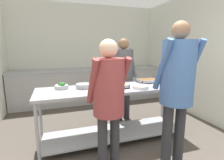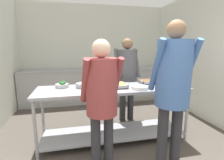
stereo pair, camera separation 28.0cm
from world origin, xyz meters
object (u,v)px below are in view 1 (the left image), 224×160
object	(u,v)px
sauce_pan	(84,86)
cook_behind_counter	(123,71)
serving_tray_vegetables	(112,86)
serving_tray_roast	(148,81)
plate_stack	(141,87)
broccoli_bowl	(62,86)
guest_serving_left	(109,93)
guest_serving_right	(177,81)
water_bottle	(116,63)

from	to	relation	value
sauce_pan	cook_behind_counter	world-z (taller)	cook_behind_counter
serving_tray_vegetables	serving_tray_roast	world-z (taller)	same
plate_stack	broccoli_bowl	bearing A→B (deg)	162.29
guest_serving_left	guest_serving_right	bearing A→B (deg)	-12.42
serving_tray_vegetables	water_bottle	world-z (taller)	water_bottle
serving_tray_vegetables	plate_stack	world-z (taller)	serving_tray_vegetables
sauce_pan	serving_tray_roast	distance (m)	1.17
water_bottle	guest_serving_left	bearing A→B (deg)	-111.32
serving_tray_vegetables	water_bottle	xyz separation A→B (m)	(0.83, 2.16, 0.14)
serving_tray_roast	water_bottle	xyz separation A→B (m)	(0.10, 1.99, 0.14)
guest_serving_left	guest_serving_right	size ratio (longest dim) A/B	0.89
sauce_pan	plate_stack	bearing A→B (deg)	-20.12
serving_tray_roast	guest_serving_left	xyz separation A→B (m)	(-0.99, -0.83, 0.07)
broccoli_bowl	plate_stack	size ratio (longest dim) A/B	0.80
broccoli_bowl	plate_stack	distance (m)	1.20
serving_tray_vegetables	serving_tray_roast	distance (m)	0.74
plate_stack	guest_serving_right	bearing A→B (deg)	-76.43
cook_behind_counter	water_bottle	size ratio (longest dim) A/B	5.73
broccoli_bowl	cook_behind_counter	world-z (taller)	cook_behind_counter
sauce_pan	serving_tray_vegetables	bearing A→B (deg)	-11.32
sauce_pan	guest_serving_left	bearing A→B (deg)	-77.36
plate_stack	water_bottle	size ratio (longest dim) A/B	0.88
sauce_pan	guest_serving_left	world-z (taller)	guest_serving_left
plate_stack	water_bottle	distance (m)	2.41
plate_stack	guest_serving_right	world-z (taller)	guest_serving_right
guest_serving_left	broccoli_bowl	bearing A→B (deg)	121.17
plate_stack	guest_serving_left	bearing A→B (deg)	-145.50
serving_tray_vegetables	cook_behind_counter	size ratio (longest dim) A/B	0.26
broccoli_bowl	sauce_pan	bearing A→B (deg)	-11.33
plate_stack	water_bottle	xyz separation A→B (m)	(0.45, 2.37, 0.14)
broccoli_bowl	serving_tray_roast	world-z (taller)	broccoli_bowl
guest_serving_right	water_bottle	world-z (taller)	guest_serving_right
serving_tray_vegetables	guest_serving_left	world-z (taller)	guest_serving_left
serving_tray_vegetables	guest_serving_left	distance (m)	0.72
cook_behind_counter	water_bottle	world-z (taller)	cook_behind_counter
broccoli_bowl	serving_tray_roast	size ratio (longest dim) A/B	0.57
broccoli_bowl	sauce_pan	size ratio (longest dim) A/B	0.54
sauce_pan	plate_stack	world-z (taller)	sauce_pan
sauce_pan	water_bottle	distance (m)	2.43
serving_tray_roast	guest_serving_left	size ratio (longest dim) A/B	0.23
sauce_pan	water_bottle	size ratio (longest dim) A/B	1.29
cook_behind_counter	plate_stack	bearing A→B (deg)	-95.36
sauce_pan	guest_serving_right	xyz separation A→B (m)	(0.97, -0.93, 0.19)
broccoli_bowl	water_bottle	distance (m)	2.56
guest_serving_left	guest_serving_right	world-z (taller)	guest_serving_right
serving_tray_roast	cook_behind_counter	xyz separation A→B (m)	(-0.26, 0.53, 0.12)
water_bottle	broccoli_bowl	bearing A→B (deg)	-128.46
serving_tray_vegetables	plate_stack	xyz separation A→B (m)	(0.38, -0.21, -0.00)
serving_tray_vegetables	water_bottle	bearing A→B (deg)	68.98
plate_stack	cook_behind_counter	bearing A→B (deg)	84.64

